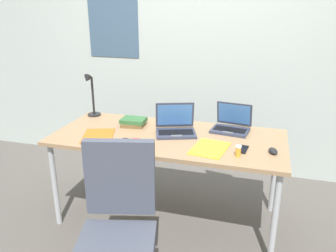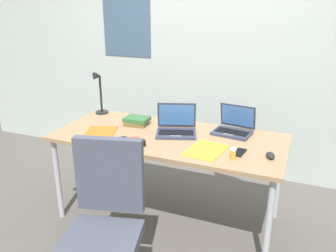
% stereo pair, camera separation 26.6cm
% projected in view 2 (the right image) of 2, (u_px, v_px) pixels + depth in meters
% --- Properties ---
extents(ground_plane, '(12.00, 12.00, 0.00)m').
position_uv_depth(ground_plane, '(168.00, 216.00, 2.93)').
color(ground_plane, '#56514C').
extents(wall_back, '(6.00, 0.13, 2.60)m').
position_uv_depth(wall_back, '(209.00, 47.00, 3.46)').
color(wall_back, '#B2BCB7').
rests_on(wall_back, ground_plane).
extents(desk, '(1.80, 0.80, 0.74)m').
position_uv_depth(desk, '(168.00, 142.00, 2.70)').
color(desk, '#9E7A56').
rests_on(desk, ground_plane).
extents(desk_lamp, '(0.12, 0.18, 0.40)m').
position_uv_depth(desk_lamp, '(99.00, 93.00, 3.14)').
color(desk_lamp, black).
rests_on(desk_lamp, desk).
extents(laptop_back_right, '(0.32, 0.28, 0.22)m').
position_uv_depth(laptop_back_right, '(234.00, 128.00, 2.73)').
color(laptop_back_right, '#33384C').
rests_on(laptop_back_right, desk).
extents(laptop_mid_desk, '(0.38, 0.34, 0.23)m').
position_uv_depth(laptop_mid_desk, '(176.00, 128.00, 2.72)').
color(laptop_mid_desk, '#33384C').
rests_on(laptop_mid_desk, desk).
extents(computer_mouse, '(0.08, 0.11, 0.03)m').
position_uv_depth(computer_mouse, '(270.00, 155.00, 2.29)').
color(computer_mouse, black).
rests_on(computer_mouse, desk).
extents(cell_phone, '(0.08, 0.14, 0.01)m').
position_uv_depth(cell_phone, '(240.00, 152.00, 2.37)').
color(cell_phone, black).
rests_on(cell_phone, desk).
extents(headphones, '(0.21, 0.18, 0.04)m').
position_uv_depth(headphones, '(132.00, 142.00, 2.52)').
color(headphones, red).
rests_on(headphones, desk).
extents(pill_bottle, '(0.04, 0.04, 0.08)m').
position_uv_depth(pill_bottle, '(233.00, 154.00, 2.26)').
color(pill_bottle, gold).
rests_on(pill_bottle, desk).
extents(book_stack, '(0.20, 0.17, 0.06)m').
position_uv_depth(book_stack, '(137.00, 121.00, 2.92)').
color(book_stack, brown).
rests_on(book_stack, desk).
extents(paper_folder_front_left, '(0.32, 0.37, 0.01)m').
position_uv_depth(paper_folder_front_left, '(100.00, 133.00, 2.72)').
color(paper_folder_front_left, orange).
rests_on(paper_folder_front_left, desk).
extents(paper_folder_back_left, '(0.27, 0.34, 0.01)m').
position_uv_depth(paper_folder_back_left, '(206.00, 150.00, 2.41)').
color(paper_folder_back_left, gold).
rests_on(paper_folder_back_left, desk).
extents(office_chair, '(0.54, 0.59, 0.97)m').
position_uv_depth(office_chair, '(104.00, 238.00, 2.05)').
color(office_chair, black).
rests_on(office_chair, ground_plane).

